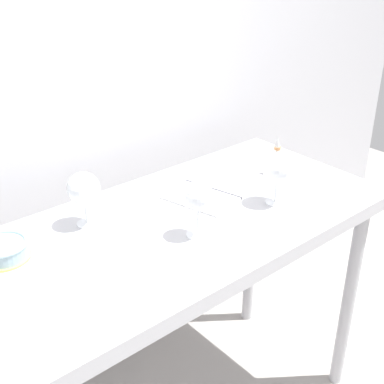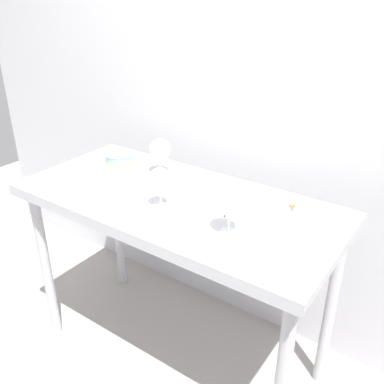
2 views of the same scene
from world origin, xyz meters
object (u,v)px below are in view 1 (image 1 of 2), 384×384
(open_notebook, at_px, (213,190))
(wine_glass_far_left, at_px, (84,189))
(wine_glass_near_center, at_px, (197,198))
(tasting_bowl, at_px, (3,249))
(tasting_sheet_upper, at_px, (111,257))
(decanter_funnel, at_px, (276,161))
(wine_glass_near_right, at_px, (278,169))

(open_notebook, bearing_deg, wine_glass_far_left, 155.23)
(wine_glass_near_center, distance_m, tasting_bowl, 0.55)
(wine_glass_far_left, distance_m, tasting_sheet_upper, 0.23)
(tasting_sheet_upper, xyz_separation_m, decanter_funnel, (0.75, 0.07, 0.05))
(wine_glass_near_center, height_order, decanter_funnel, wine_glass_near_center)
(open_notebook, height_order, tasting_bowl, tasting_bowl)
(open_notebook, height_order, decanter_funnel, decanter_funnel)
(wine_glass_far_left, bearing_deg, wine_glass_near_center, -51.32)
(wine_glass_near_right, relative_size, wine_glass_far_left, 1.02)
(open_notebook, height_order, tasting_sheet_upper, open_notebook)
(wine_glass_near_center, xyz_separation_m, open_notebook, (0.23, 0.18, -0.12))
(tasting_bowl, bearing_deg, wine_glass_near_right, -18.53)
(wine_glass_far_left, height_order, decanter_funnel, wine_glass_far_left)
(wine_glass_far_left, distance_m, wine_glass_near_center, 0.34)
(wine_glass_near_right, xyz_separation_m, tasting_sheet_upper, (-0.58, 0.08, -0.12))
(wine_glass_near_center, height_order, tasting_bowl, wine_glass_near_center)
(wine_glass_near_right, relative_size, wine_glass_near_center, 1.02)
(wine_glass_near_center, distance_m, open_notebook, 0.32)
(tasting_sheet_upper, bearing_deg, wine_glass_far_left, 80.18)
(tasting_bowl, bearing_deg, decanter_funnel, -6.93)
(tasting_sheet_upper, distance_m, tasting_bowl, 0.29)
(wine_glass_near_right, bearing_deg, decanter_funnel, 41.07)
(wine_glass_near_center, distance_m, tasting_sheet_upper, 0.29)
(wine_glass_far_left, xyz_separation_m, tasting_sheet_upper, (-0.04, -0.20, -0.12))
(wine_glass_far_left, distance_m, decanter_funnel, 0.72)
(open_notebook, bearing_deg, wine_glass_near_right, -78.15)
(wine_glass_near_center, height_order, open_notebook, wine_glass_near_center)
(wine_glass_near_center, bearing_deg, decanter_funnel, 15.53)
(wine_glass_far_left, xyz_separation_m, wine_glass_near_center, (0.21, -0.27, 0.01))
(wine_glass_near_right, distance_m, decanter_funnel, 0.24)
(tasting_bowl, bearing_deg, wine_glass_far_left, 1.82)
(open_notebook, distance_m, tasting_sheet_upper, 0.50)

